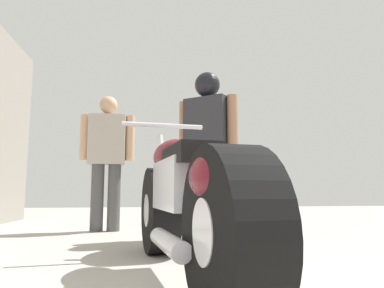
{
  "coord_description": "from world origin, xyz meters",
  "views": [
    {
      "loc": [
        -0.86,
        0.38,
        0.46
      ],
      "look_at": [
        -0.49,
        3.39,
        0.87
      ],
      "focal_mm": 32.96,
      "sensor_mm": 36.0,
      "label": 1
    }
  ],
  "objects": [
    {
      "name": "ground_plane",
      "position": [
        0.0,
        3.14,
        0.0
      ],
      "size": [
        15.06,
        15.06,
        0.0
      ],
      "primitive_type": "plane",
      "color": "#A8A399"
    },
    {
      "name": "motorcycle_maroon_cruiser",
      "position": [
        -0.66,
        2.34,
        0.41
      ],
      "size": [
        0.65,
        2.09,
        0.97
      ],
      "color": "black",
      "rests_on": "ground_plane"
    },
    {
      "name": "motorcycle_black_naked",
      "position": [
        -0.32,
        5.04,
        0.34
      ],
      "size": [
        0.58,
        1.74,
        0.81
      ],
      "color": "black",
      "rests_on": "ground_plane"
    },
    {
      "name": "mechanic_in_blue",
      "position": [
        -1.36,
        4.65,
        0.91
      ],
      "size": [
        0.64,
        0.23,
        1.6
      ],
      "color": "#4C4C4C",
      "rests_on": "ground_plane"
    },
    {
      "name": "mechanic_with_helmet",
      "position": [
        -0.29,
        3.8,
        0.99
      ],
      "size": [
        0.58,
        0.47,
        1.66
      ],
      "color": "#2D3851",
      "rests_on": "ground_plane"
    }
  ]
}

